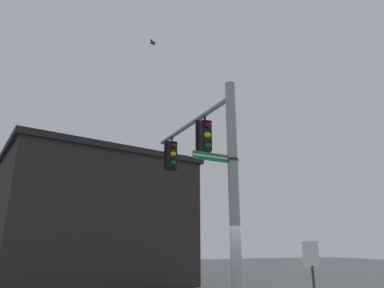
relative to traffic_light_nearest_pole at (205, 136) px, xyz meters
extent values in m
cylinder|color=gray|center=(-0.18, 1.49, -2.11)|extent=(0.29, 0.29, 6.71)
cylinder|color=gray|center=(0.13, -1.08, 0.78)|extent=(0.78, 5.17, 0.16)
cylinder|color=black|center=(0.00, -0.02, 0.61)|extent=(0.08, 0.08, 0.18)
cube|color=black|center=(0.00, -0.02, -0.01)|extent=(0.36, 0.30, 1.05)
sphere|color=#590F0F|center=(0.00, 0.17, 0.34)|extent=(0.22, 0.22, 0.22)
cube|color=black|center=(0.00, 0.19, 0.44)|extent=(0.24, 0.20, 0.03)
sphere|color=yellow|center=(0.00, 0.17, -0.01)|extent=(0.22, 0.22, 0.22)
cube|color=black|center=(0.00, 0.19, 0.09)|extent=(0.24, 0.20, 0.03)
sphere|color=#0F4C19|center=(0.00, 0.17, -0.36)|extent=(0.22, 0.22, 0.22)
cube|color=black|center=(0.00, 0.19, -0.26)|extent=(0.24, 0.20, 0.03)
cube|color=black|center=(0.00, -0.19, -0.01)|extent=(0.54, 0.03, 1.22)
cylinder|color=black|center=(0.32, -2.65, 0.61)|extent=(0.08, 0.08, 0.18)
cube|color=black|center=(0.32, -2.65, -0.01)|extent=(0.36, 0.30, 1.05)
sphere|color=#590F0F|center=(0.32, -2.46, 0.34)|extent=(0.22, 0.22, 0.22)
cube|color=black|center=(0.32, -2.44, 0.44)|extent=(0.24, 0.20, 0.03)
sphere|color=yellow|center=(0.32, -2.46, -0.01)|extent=(0.22, 0.22, 0.22)
cube|color=black|center=(0.32, -2.44, 0.09)|extent=(0.24, 0.20, 0.03)
sphere|color=#0F4C19|center=(0.32, -2.46, -0.36)|extent=(0.22, 0.22, 0.22)
cube|color=black|center=(0.32, -2.44, -0.26)|extent=(0.24, 0.20, 0.03)
cube|color=black|center=(0.32, -2.82, -0.01)|extent=(0.54, 0.03, 1.22)
cube|color=#147238|center=(0.54, 1.58, -1.15)|extent=(1.11, 0.16, 0.22)
cube|color=white|center=(0.54, 1.59, -1.15)|extent=(1.11, 0.14, 0.04)
cylinder|color=#262626|center=(-0.18, 1.49, -1.15)|extent=(0.33, 0.33, 0.08)
ellipsoid|color=#4C4742|center=(1.47, -1.83, 4.36)|extent=(0.25, 0.24, 0.08)
cube|color=#4C4742|center=(1.45, -1.84, 4.37)|extent=(0.25, 0.27, 0.06)
cube|color=#4C4742|center=(1.48, -1.81, 4.37)|extent=(0.24, 0.26, 0.11)
cube|color=#282321|center=(2.49, -9.19, -2.30)|extent=(10.46, 8.65, 6.34)
cube|color=black|center=(3.37, -12.69, -1.98)|extent=(8.20, 2.97, 0.30)
cube|color=black|center=(2.49, -9.19, 1.02)|extent=(10.87, 9.00, 0.30)
cylinder|color=#4C3823|center=(1.86, -8.66, -3.95)|extent=(0.26, 0.26, 3.04)
sphere|color=#387533|center=(1.86, -8.66, -1.24)|extent=(3.39, 3.39, 3.39)
cube|color=silver|center=(-3.30, 0.64, -3.72)|extent=(0.60, 0.04, 0.76)
camera|label=1|loc=(4.16, 9.56, -3.45)|focal=31.03mm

